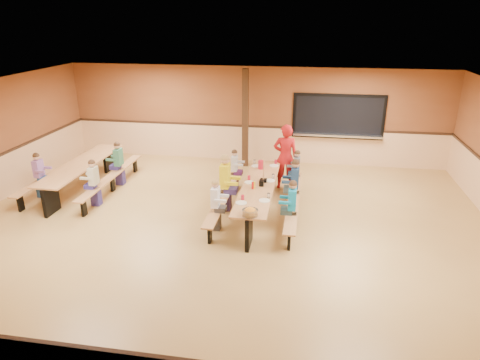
# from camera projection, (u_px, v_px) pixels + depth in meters

# --- Properties ---
(ground) EXTENTS (12.00, 12.00, 0.00)m
(ground) POSITION_uv_depth(u_px,v_px,m) (224.00, 230.00, 9.47)
(ground) COLOR olive
(ground) RESTS_ON ground
(room_envelope) EXTENTS (12.04, 10.04, 3.02)m
(room_envelope) POSITION_uv_depth(u_px,v_px,m) (223.00, 202.00, 9.22)
(room_envelope) COLOR brown
(room_envelope) RESTS_ON ground
(kitchen_pass_through) EXTENTS (2.78, 0.28, 1.38)m
(kitchen_pass_through) POSITION_uv_depth(u_px,v_px,m) (338.00, 118.00, 13.10)
(kitchen_pass_through) COLOR black
(kitchen_pass_through) RESTS_ON ground
(structural_post) EXTENTS (0.18, 0.18, 3.00)m
(structural_post) POSITION_uv_depth(u_px,v_px,m) (245.00, 119.00, 13.01)
(structural_post) COLOR black
(structural_post) RESTS_ON ground
(cafeteria_table_main) EXTENTS (1.91, 3.70, 0.74)m
(cafeteria_table_main) POSITION_uv_depth(u_px,v_px,m) (259.00, 193.00, 10.09)
(cafeteria_table_main) COLOR #B07746
(cafeteria_table_main) RESTS_ON ground
(cafeteria_table_second) EXTENTS (1.91, 3.70, 0.74)m
(cafeteria_table_second) POSITION_uv_depth(u_px,v_px,m) (83.00, 171.00, 11.53)
(cafeteria_table_second) COLOR #B07746
(cafeteria_table_second) RESTS_ON ground
(seated_child_white_left) EXTENTS (0.35, 0.28, 1.16)m
(seated_child_white_left) POSITION_uv_depth(u_px,v_px,m) (216.00, 205.00, 9.31)
(seated_child_white_left) COLOR white
(seated_child_white_left) RESTS_ON ground
(seated_adult_yellow) EXTENTS (0.45, 0.37, 1.38)m
(seated_adult_yellow) POSITION_uv_depth(u_px,v_px,m) (225.00, 183.00, 10.25)
(seated_adult_yellow) COLOR yellow
(seated_adult_yellow) RESTS_ON ground
(seated_child_grey_left) EXTENTS (0.32, 0.27, 1.12)m
(seated_child_grey_left) POSITION_uv_depth(u_px,v_px,m) (235.00, 170.00, 11.48)
(seated_child_grey_left) COLOR #BEBEBE
(seated_child_grey_left) RESTS_ON ground
(seated_child_teal_right) EXTENTS (0.36, 0.30, 1.19)m
(seated_child_teal_right) POSITION_uv_depth(u_px,v_px,m) (292.00, 207.00, 9.18)
(seated_child_teal_right) COLOR #117DA4
(seated_child_teal_right) RESTS_ON ground
(seated_child_navy_right) EXTENTS (0.39, 0.32, 1.26)m
(seated_child_navy_right) POSITION_uv_depth(u_px,v_px,m) (295.00, 185.00, 10.29)
(seated_child_navy_right) COLOR navy
(seated_child_navy_right) RESTS_ON ground
(seated_child_char_right) EXTENTS (0.33, 0.27, 1.14)m
(seated_child_char_right) POSITION_uv_depth(u_px,v_px,m) (296.00, 172.00, 11.35)
(seated_child_char_right) COLOR #4E5159
(seated_child_char_right) RESTS_ON ground
(seated_child_purple_sec) EXTENTS (0.35, 0.29, 1.18)m
(seated_child_purple_sec) POSITION_uv_depth(u_px,v_px,m) (40.00, 175.00, 11.02)
(seated_child_purple_sec) COLOR #8C5D98
(seated_child_purple_sec) RESTS_ON ground
(seated_child_green_sec) EXTENTS (0.37, 0.30, 1.21)m
(seated_child_green_sec) POSITION_uv_depth(u_px,v_px,m) (119.00, 164.00, 11.84)
(seated_child_green_sec) COLOR #397A5C
(seated_child_green_sec) RESTS_ON ground
(seated_child_tan_sec) EXTENTS (0.35, 0.29, 1.18)m
(seated_child_tan_sec) POSITION_uv_depth(u_px,v_px,m) (94.00, 183.00, 10.52)
(seated_child_tan_sec) COLOR #B7B493
(seated_child_tan_sec) RESTS_ON ground
(standing_woman) EXTENTS (0.67, 0.46, 1.79)m
(standing_woman) POSITION_uv_depth(u_px,v_px,m) (285.00, 157.00, 11.49)
(standing_woman) COLOR #A61214
(standing_woman) RESTS_ON ground
(punch_pitcher) EXTENTS (0.16, 0.16, 0.22)m
(punch_pitcher) POSITION_uv_depth(u_px,v_px,m) (261.00, 165.00, 11.01)
(punch_pitcher) COLOR red
(punch_pitcher) RESTS_ON cafeteria_table_main
(chip_bowl) EXTENTS (0.32, 0.32, 0.15)m
(chip_bowl) POSITION_uv_depth(u_px,v_px,m) (250.00, 212.00, 8.46)
(chip_bowl) COLOR #FFA728
(chip_bowl) RESTS_ON cafeteria_table_main
(napkin_dispenser) EXTENTS (0.10, 0.14, 0.13)m
(napkin_dispenser) POSITION_uv_depth(u_px,v_px,m) (262.00, 183.00, 9.94)
(napkin_dispenser) COLOR black
(napkin_dispenser) RESTS_ON cafeteria_table_main
(condiment_mustard) EXTENTS (0.06, 0.06, 0.17)m
(condiment_mustard) POSITION_uv_depth(u_px,v_px,m) (254.00, 185.00, 9.76)
(condiment_mustard) COLOR yellow
(condiment_mustard) RESTS_ON cafeteria_table_main
(condiment_ketchup) EXTENTS (0.06, 0.06, 0.17)m
(condiment_ketchup) POSITION_uv_depth(u_px,v_px,m) (253.00, 185.00, 9.74)
(condiment_ketchup) COLOR #B2140F
(condiment_ketchup) RESTS_ON cafeteria_table_main
(table_paddle) EXTENTS (0.16, 0.16, 0.56)m
(table_paddle) POSITION_uv_depth(u_px,v_px,m) (264.00, 176.00, 10.16)
(table_paddle) COLOR black
(table_paddle) RESTS_ON cafeteria_table_main
(place_settings) EXTENTS (0.65, 3.30, 0.11)m
(place_settings) POSITION_uv_depth(u_px,v_px,m) (259.00, 183.00, 9.99)
(place_settings) COLOR beige
(place_settings) RESTS_ON cafeteria_table_main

